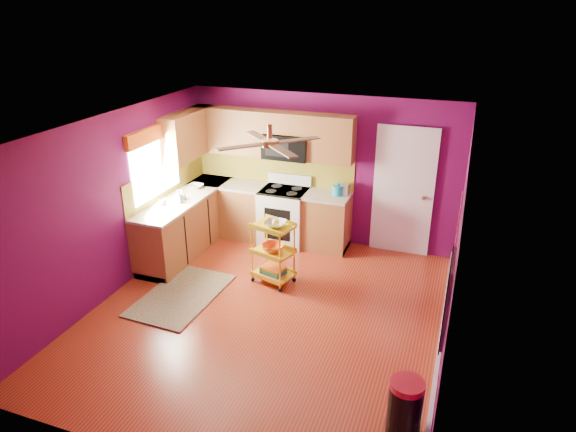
% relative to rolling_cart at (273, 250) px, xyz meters
% --- Properties ---
extents(ground, '(5.00, 5.00, 0.00)m').
position_rel_rolling_cart_xyz_m(ground, '(0.22, -0.83, -0.52)').
color(ground, maroon).
rests_on(ground, ground).
extents(room_envelope, '(4.54, 5.04, 2.52)m').
position_rel_rolling_cart_xyz_m(room_envelope, '(0.25, -0.83, 1.11)').
color(room_envelope, '#5A0A46').
rests_on(room_envelope, ground).
extents(lower_cabinets, '(2.81, 2.31, 0.94)m').
position_rel_rolling_cart_xyz_m(lower_cabinets, '(-1.12, 0.99, -0.09)').
color(lower_cabinets, brown).
rests_on(lower_cabinets, ground).
extents(electric_range, '(0.76, 0.66, 1.13)m').
position_rel_rolling_cart_xyz_m(electric_range, '(-0.33, 1.34, -0.04)').
color(electric_range, white).
rests_on(electric_range, ground).
extents(upper_cabinetry, '(2.80, 2.30, 1.26)m').
position_rel_rolling_cart_xyz_m(upper_cabinetry, '(-1.02, 1.34, 1.28)').
color(upper_cabinetry, brown).
rests_on(upper_cabinetry, ground).
extents(left_window, '(0.08, 1.35, 1.08)m').
position_rel_rolling_cart_xyz_m(left_window, '(-2.00, 0.22, 1.21)').
color(left_window, white).
rests_on(left_window, ground).
extents(panel_door, '(0.95, 0.11, 2.15)m').
position_rel_rolling_cart_xyz_m(panel_door, '(1.57, 1.64, 0.50)').
color(panel_door, white).
rests_on(panel_door, ground).
extents(right_wall_art, '(0.04, 2.74, 1.04)m').
position_rel_rolling_cart_xyz_m(right_wall_art, '(2.45, -1.17, 0.92)').
color(right_wall_art, black).
rests_on(right_wall_art, ground).
extents(ceiling_fan, '(1.01, 1.01, 0.26)m').
position_rel_rolling_cart_xyz_m(ceiling_fan, '(0.22, -0.63, 1.77)').
color(ceiling_fan, '#BF8C3F').
rests_on(ceiling_fan, ground).
extents(shag_rug, '(1.00, 1.57, 0.02)m').
position_rel_rolling_cart_xyz_m(shag_rug, '(-1.08, -0.81, -0.51)').
color(shag_rug, black).
rests_on(shag_rug, ground).
extents(rolling_cart, '(0.65, 0.55, 1.02)m').
position_rel_rolling_cart_xyz_m(rolling_cart, '(0.00, 0.00, 0.00)').
color(rolling_cart, yellow).
rests_on(rolling_cart, ground).
extents(trash_can, '(0.40, 0.41, 0.63)m').
position_rel_rolling_cart_xyz_m(trash_can, '(2.21, -2.27, -0.21)').
color(trash_can, black).
rests_on(trash_can, ground).
extents(teal_kettle, '(0.18, 0.18, 0.21)m').
position_rel_rolling_cart_xyz_m(teal_kettle, '(0.57, 1.42, 0.50)').
color(teal_kettle, teal).
rests_on(teal_kettle, lower_cabinets).
extents(toaster, '(0.22, 0.15, 0.18)m').
position_rel_rolling_cart_xyz_m(toaster, '(0.62, 1.48, 0.51)').
color(toaster, beige).
rests_on(toaster, lower_cabinets).
extents(soap_bottle_a, '(0.09, 0.10, 0.21)m').
position_rel_rolling_cart_xyz_m(soap_bottle_a, '(-1.67, 0.25, 0.52)').
color(soap_bottle_a, '#EA3F72').
rests_on(soap_bottle_a, lower_cabinets).
extents(soap_bottle_b, '(0.13, 0.13, 0.17)m').
position_rel_rolling_cart_xyz_m(soap_bottle_b, '(-1.69, 0.39, 0.50)').
color(soap_bottle_b, white).
rests_on(soap_bottle_b, lower_cabinets).
extents(counter_dish, '(0.25, 0.25, 0.06)m').
position_rel_rolling_cart_xyz_m(counter_dish, '(-1.75, 0.93, 0.45)').
color(counter_dish, white).
rests_on(counter_dish, lower_cabinets).
extents(counter_cup, '(0.11, 0.11, 0.09)m').
position_rel_rolling_cart_xyz_m(counter_cup, '(-1.85, 0.08, 0.46)').
color(counter_cup, white).
rests_on(counter_cup, lower_cabinets).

